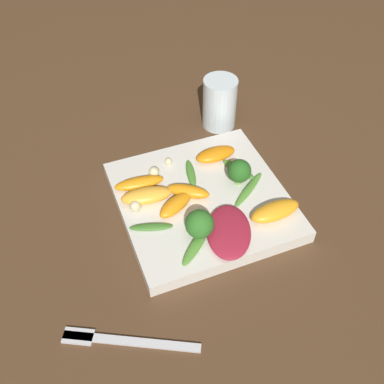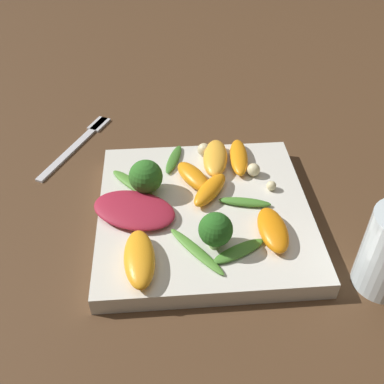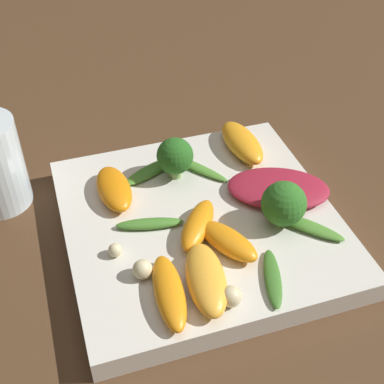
{
  "view_description": "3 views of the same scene",
  "coord_description": "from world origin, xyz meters",
  "views": [
    {
      "loc": [
        -0.43,
        0.19,
        0.54
      ],
      "look_at": [
        0.0,
        0.02,
        0.04
      ],
      "focal_mm": 42.0,
      "sensor_mm": 36.0,
      "label": 1
    },
    {
      "loc": [
        -0.05,
        -0.39,
        0.39
      ],
      "look_at": [
        -0.01,
        0.02,
        0.03
      ],
      "focal_mm": 42.0,
      "sensor_mm": 36.0,
      "label": 2
    },
    {
      "loc": [
        0.12,
        0.35,
        0.37
      ],
      "look_at": [
        0.0,
        -0.02,
        0.04
      ],
      "focal_mm": 50.0,
      "sensor_mm": 36.0,
      "label": 3
    }
  ],
  "objects": [
    {
      "name": "ground_plane",
      "position": [
        0.0,
        0.0,
        0.0
      ],
      "size": [
        2.4,
        2.4,
        0.0
      ],
      "primitive_type": "plane",
      "color": "#4C331E"
    },
    {
      "name": "plate",
      "position": [
        0.0,
        0.0,
        0.01
      ],
      "size": [
        0.25,
        0.25,
        0.02
      ],
      "color": "silver",
      "rests_on": "ground_plane"
    },
    {
      "name": "drinking_glass",
      "position": [
        0.18,
        -0.11,
        0.05
      ],
      "size": [
        0.06,
        0.06,
        0.1
      ],
      "color": "silver",
      "rests_on": "ground_plane"
    },
    {
      "name": "fork",
      "position": [
        -0.17,
        0.19,
        0.0
      ],
      "size": [
        0.09,
        0.16,
        0.01
      ],
      "color": "silver",
      "rests_on": "ground_plane"
    },
    {
      "name": "radicchio_leaf_0",
      "position": [
        -0.08,
        -0.01,
        0.03
      ],
      "size": [
        0.12,
        0.1,
        0.01
      ],
      "color": "maroon",
      "rests_on": "plate"
    },
    {
      "name": "orange_segment_0",
      "position": [
        0.02,
        0.08,
        0.03
      ],
      "size": [
        0.04,
        0.08,
        0.02
      ],
      "color": "#FCAD33",
      "rests_on": "plate"
    },
    {
      "name": "orange_segment_1",
      "position": [
        -0.01,
        0.05,
        0.03
      ],
      "size": [
        0.05,
        0.07,
        0.02
      ],
      "color": "orange",
      "rests_on": "plate"
    },
    {
      "name": "orange_segment_2",
      "position": [
        0.01,
        0.02,
        0.03
      ],
      "size": [
        0.06,
        0.07,
        0.02
      ],
      "color": "orange",
      "rests_on": "plate"
    },
    {
      "name": "orange_segment_3",
      "position": [
        -0.08,
        -0.08,
        0.03
      ],
      "size": [
        0.04,
        0.08,
        0.02
      ],
      "color": "orange",
      "rests_on": "plate"
    },
    {
      "name": "orange_segment_4",
      "position": [
        0.07,
        -0.05,
        0.03
      ],
      "size": [
        0.03,
        0.07,
        0.02
      ],
      "color": "orange",
      "rests_on": "plate"
    },
    {
      "name": "orange_segment_5",
      "position": [
        0.05,
        0.09,
        0.03
      ],
      "size": [
        0.03,
        0.08,
        0.02
      ],
      "color": "orange",
      "rests_on": "plate"
    },
    {
      "name": "broccoli_floret_0",
      "position": [
        -0.07,
        0.03,
        0.05
      ],
      "size": [
        0.04,
        0.04,
        0.05
      ],
      "color": "#7A9E51",
      "rests_on": "plate"
    },
    {
      "name": "broccoli_floret_1",
      "position": [
        0.01,
        -0.06,
        0.05
      ],
      "size": [
        0.04,
        0.04,
        0.04
      ],
      "color": "#84AD5B",
      "rests_on": "plate"
    },
    {
      "name": "arugula_sprig_0",
      "position": [
        0.05,
        0.0,
        0.03
      ],
      "size": [
        0.06,
        0.03,
        0.01
      ],
      "color": "#47842D",
      "rests_on": "plate"
    },
    {
      "name": "arugula_sprig_1",
      "position": [
        -0.02,
        -0.07,
        0.03
      ],
      "size": [
        0.06,
        0.08,
        0.01
      ],
      "color": "#518E33",
      "rests_on": "plate"
    },
    {
      "name": "arugula_sprig_2",
      "position": [
        -0.03,
        0.09,
        0.03
      ],
      "size": [
        0.03,
        0.07,
        0.01
      ],
      "color": "#3D7528",
      "rests_on": "plate"
    },
    {
      "name": "arugula_sprig_3",
      "position": [
        -0.09,
        0.05,
        0.03
      ],
      "size": [
        0.06,
        0.07,
        0.01
      ],
      "color": "#518E33",
      "rests_on": "plate"
    },
    {
      "name": "arugula_sprig_4",
      "position": [
        0.03,
        -0.08,
        0.03
      ],
      "size": [
        0.07,
        0.04,
        0.01
      ],
      "color": "#47842D",
      "rests_on": "plate"
    },
    {
      "name": "macadamia_nut_0",
      "position": [
        0.01,
        0.11,
        0.03
      ],
      "size": [
        0.02,
        0.02,
        0.02
      ],
      "color": "beige",
      "rests_on": "plate"
    },
    {
      "name": "macadamia_nut_1",
      "position": [
        0.07,
        0.06,
        0.03
      ],
      "size": [
        0.02,
        0.02,
        0.02
      ],
      "color": "beige",
      "rests_on": "plate"
    },
    {
      "name": "macadamia_nut_2",
      "position": [
        0.09,
        0.03,
        0.03
      ],
      "size": [
        0.01,
        0.01,
        0.01
      ],
      "color": "beige",
      "rests_on": "plate"
    }
  ]
}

